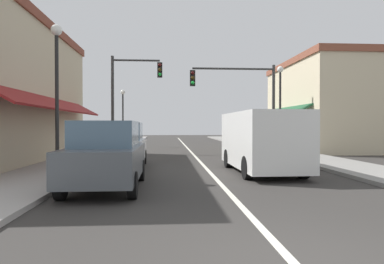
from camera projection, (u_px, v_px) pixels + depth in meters
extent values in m
plane|color=#33302D|center=(191.00, 152.00, 21.96)|extent=(80.00, 80.00, 0.00)
cube|color=#A39E99|center=(101.00, 152.00, 21.57)|extent=(2.60, 56.00, 0.12)
cube|color=gray|center=(279.00, 151.00, 22.35)|extent=(2.60, 56.00, 0.12)
cube|color=silver|center=(191.00, 152.00, 21.96)|extent=(0.14, 52.00, 0.01)
cube|color=slate|center=(44.00, 131.00, 15.46)|extent=(0.08, 10.64, 1.80)
cube|color=maroon|center=(58.00, 104.00, 15.48)|extent=(1.27, 11.76, 0.73)
cube|color=slate|center=(12.00, 49.00, 12.34)|extent=(0.08, 1.10, 1.30)
cube|color=slate|center=(64.00, 74.00, 18.48)|extent=(0.08, 1.10, 1.30)
cube|color=beige|center=(327.00, 108.00, 24.58)|extent=(5.53, 10.00, 5.72)
cube|color=brown|center=(328.00, 64.00, 24.52)|extent=(5.73, 10.20, 0.40)
cube|color=slate|center=(289.00, 129.00, 24.41)|extent=(0.08, 7.60, 1.80)
cube|color=#194C2D|center=(280.00, 112.00, 24.35)|extent=(1.27, 8.40, 0.73)
cube|color=slate|center=(301.00, 86.00, 22.17)|extent=(0.08, 1.10, 1.30)
cube|color=slate|center=(279.00, 93.00, 26.56)|extent=(0.08, 1.10, 1.30)
cube|color=#4C5156|center=(107.00, 162.00, 9.28)|extent=(1.74, 4.11, 0.80)
cube|color=slate|center=(106.00, 134.00, 9.16)|extent=(1.53, 2.01, 0.66)
cylinder|color=black|center=(87.00, 171.00, 10.57)|extent=(0.20, 0.62, 0.62)
cylinder|color=black|center=(141.00, 170.00, 10.69)|extent=(0.20, 0.62, 0.62)
cylinder|color=black|center=(60.00, 186.00, 7.88)|extent=(0.20, 0.62, 0.62)
cylinder|color=black|center=(133.00, 185.00, 8.00)|extent=(0.20, 0.62, 0.62)
cube|color=silver|center=(122.00, 150.00, 13.86)|extent=(1.78, 4.12, 0.80)
cube|color=slate|center=(121.00, 131.00, 13.75)|extent=(1.55, 2.02, 0.66)
cylinder|color=black|center=(106.00, 157.00, 15.15)|extent=(0.21, 0.62, 0.62)
cylinder|color=black|center=(144.00, 157.00, 15.28)|extent=(0.21, 0.62, 0.62)
cylinder|color=black|center=(95.00, 164.00, 12.45)|extent=(0.21, 0.62, 0.62)
cylinder|color=black|center=(140.00, 164.00, 12.59)|extent=(0.21, 0.62, 0.62)
cube|color=silver|center=(261.00, 139.00, 12.51)|extent=(2.04, 5.03, 1.90)
cube|color=slate|center=(245.00, 127.00, 14.90)|extent=(1.73, 0.30, 0.84)
cube|color=black|center=(244.00, 153.00, 15.10)|extent=(1.86, 0.23, 0.24)
cylinder|color=black|center=(228.00, 158.00, 13.99)|extent=(0.25, 0.72, 0.72)
cylinder|color=black|center=(272.00, 158.00, 14.15)|extent=(0.25, 0.72, 0.72)
cylinder|color=black|center=(247.00, 168.00, 10.91)|extent=(0.25, 0.72, 0.72)
cylinder|color=black|center=(303.00, 167.00, 11.06)|extent=(0.25, 0.72, 0.72)
cylinder|color=#333333|center=(274.00, 109.00, 21.09)|extent=(0.18, 0.18, 5.24)
cylinder|color=#333333|center=(233.00, 69.00, 20.87)|extent=(4.83, 0.12, 0.12)
cube|color=black|center=(193.00, 78.00, 20.53)|extent=(0.30, 0.24, 0.90)
sphere|color=#420F0F|center=(193.00, 73.00, 20.40)|extent=(0.20, 0.20, 0.20)
sphere|color=#3D2D0C|center=(193.00, 78.00, 20.40)|extent=(0.20, 0.20, 0.20)
sphere|color=green|center=(193.00, 83.00, 20.41)|extent=(0.20, 0.20, 0.20)
cylinder|color=#333333|center=(113.00, 104.00, 21.63)|extent=(0.18, 0.18, 5.88)
cylinder|color=#333333|center=(136.00, 60.00, 21.69)|extent=(2.87, 0.12, 0.12)
cube|color=black|center=(160.00, 70.00, 21.62)|extent=(0.30, 0.24, 0.90)
sphere|color=#420F0F|center=(160.00, 65.00, 21.49)|extent=(0.20, 0.20, 0.20)
sphere|color=#3D2D0C|center=(160.00, 70.00, 21.49)|extent=(0.20, 0.20, 0.20)
sphere|color=green|center=(160.00, 74.00, 21.50)|extent=(0.20, 0.20, 0.20)
cylinder|color=black|center=(57.00, 106.00, 11.56)|extent=(0.12, 0.12, 4.57)
sphere|color=white|center=(56.00, 30.00, 11.52)|extent=(0.36, 0.36, 0.36)
cylinder|color=black|center=(280.00, 114.00, 19.94)|extent=(0.12, 0.12, 4.61)
sphere|color=white|center=(280.00, 69.00, 19.89)|extent=(0.36, 0.36, 0.36)
cylinder|color=black|center=(123.00, 120.00, 28.18)|extent=(0.12, 0.12, 4.13)
sphere|color=white|center=(123.00, 92.00, 28.14)|extent=(0.36, 0.36, 0.36)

